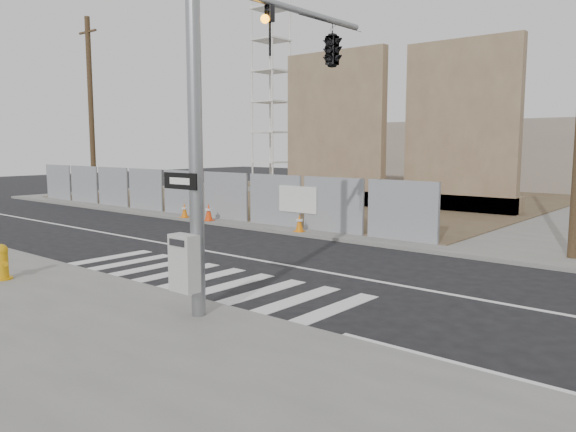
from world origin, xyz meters
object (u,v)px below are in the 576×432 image
Objects in this scene: crane_tower at (271,57)px; fire_hydrant at (2,262)px; traffic_cone_a at (146,202)px; traffic_cone_b at (184,210)px; traffic_cone_d at (299,223)px; signal_pole at (292,74)px; traffic_cone_c at (209,212)px.

crane_tower reaches higher than fire_hydrant.
crane_tower is at bearing 98.91° from traffic_cone_a.
fire_hydrant is 1.32× the size of traffic_cone_b.
traffic_cone_b is (4.44, -1.20, 0.01)m from traffic_cone_a.
fire_hydrant reaches higher than traffic_cone_a.
traffic_cone_a is 10.86m from traffic_cone_d.
signal_pole reaches higher than fire_hydrant.
traffic_cone_a is 0.97× the size of traffic_cone_b.
traffic_cone_a is 0.85× the size of traffic_cone_c.
signal_pole is at bearing -29.13° from traffic_cone_b.
crane_tower is at bearing 132.57° from signal_pole.
traffic_cone_d is at bearing -45.19° from crane_tower.
traffic_cone_b is at bearing -15.16° from traffic_cone_a.
fire_hydrant is at bearing -68.45° from traffic_cone_c.
fire_hydrant is 11.55m from traffic_cone_b.
signal_pole is at bearing -25.47° from traffic_cone_a.
traffic_cone_d is (0.80, 10.21, -0.09)m from fire_hydrant.
fire_hydrant is 1.16× the size of traffic_cone_c.
traffic_cone_c is at bearing 0.00° from traffic_cone_b.
traffic_cone_b is (-5.56, 10.13, -0.10)m from fire_hydrant.
traffic_cone_c is at bearing -11.34° from traffic_cone_a.
signal_pole is 17.91m from traffic_cone_a.
traffic_cone_a is 6.11m from traffic_cone_c.
traffic_cone_c is at bearing 147.10° from signal_pole.
crane_tower reaches higher than traffic_cone_c.
traffic_cone_b is 0.88× the size of traffic_cone_c.
fire_hydrant is (-5.69, -3.86, -4.24)m from signal_pole.
crane_tower is at bearing 137.46° from fire_hydrant.
crane_tower reaches higher than traffic_cone_a.
crane_tower is 19.85m from traffic_cone_d.
fire_hydrant reaches higher than traffic_cone_d.
signal_pole reaches higher than traffic_cone_d.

